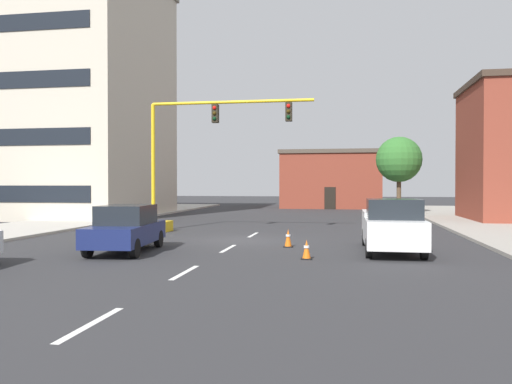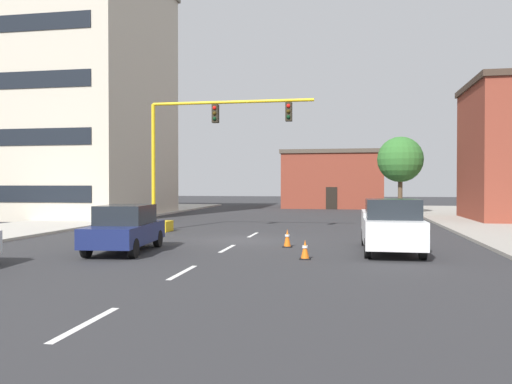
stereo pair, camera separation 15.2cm
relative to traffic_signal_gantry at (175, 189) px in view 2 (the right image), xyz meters
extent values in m
plane|color=#2D2D30|center=(4.35, -3.49, -2.27)|extent=(160.00, 160.00, 0.00)
cube|color=#B2ADA3|center=(-8.63, 4.51, -2.20)|extent=(6.00, 56.00, 0.14)
cube|color=#9E998E|center=(17.34, 4.51, -2.20)|extent=(6.00, 56.00, 0.14)
cube|color=silver|center=(4.35, -17.49, -2.26)|extent=(0.16, 2.40, 0.01)
cube|color=silver|center=(4.35, -11.99, -2.26)|extent=(0.16, 2.40, 0.01)
cube|color=silver|center=(4.35, -6.49, -2.26)|extent=(0.16, 2.40, 0.01)
cube|color=silver|center=(4.35, -0.99, -2.26)|extent=(0.16, 2.40, 0.01)
cube|color=beige|center=(-12.57, 11.42, 7.06)|extent=(13.08, 13.60, 18.65)
cube|color=black|center=(-12.57, 4.59, -0.40)|extent=(10.72, 0.06, 1.10)
cube|color=black|center=(-12.57, 4.59, 3.33)|extent=(10.72, 0.06, 1.10)
cube|color=black|center=(-12.57, 4.59, 7.06)|extent=(10.72, 0.06, 1.10)
cube|color=black|center=(-12.57, 4.59, 10.79)|extent=(10.72, 0.06, 1.10)
cube|color=brown|center=(7.32, 30.15, 0.52)|extent=(10.12, 9.35, 5.58)
cube|color=#4C4238|center=(7.32, 30.15, 3.51)|extent=(10.42, 9.65, 0.40)
cube|color=black|center=(7.32, 25.44, -1.17)|extent=(1.10, 0.06, 2.20)
cube|color=yellow|center=(-1.22, 0.00, -1.99)|extent=(1.80, 1.20, 0.55)
cylinder|color=yellow|center=(-1.22, 0.00, 1.38)|extent=(0.20, 0.20, 6.20)
cylinder|color=yellow|center=(3.03, 0.00, 4.48)|extent=(8.51, 0.16, 0.16)
cube|color=black|center=(2.18, 0.00, 3.91)|extent=(0.32, 0.36, 0.95)
sphere|color=red|center=(2.18, -0.19, 4.18)|extent=(0.20, 0.20, 0.20)
sphere|color=#38280A|center=(2.18, -0.19, 3.90)|extent=(0.20, 0.20, 0.20)
sphere|color=black|center=(2.18, -0.19, 3.62)|extent=(0.20, 0.20, 0.20)
cube|color=black|center=(6.01, 0.00, 3.91)|extent=(0.32, 0.36, 0.95)
sphere|color=red|center=(6.01, -0.19, 4.18)|extent=(0.20, 0.20, 0.20)
sphere|color=#38280A|center=(6.01, -0.19, 3.90)|extent=(0.20, 0.20, 0.20)
sphere|color=black|center=(6.01, -0.19, 3.62)|extent=(0.20, 0.20, 0.20)
cylinder|color=brown|center=(13.11, 17.17, -0.70)|extent=(0.36, 0.36, 3.12)
sphere|color=#33702D|center=(13.11, 17.17, 2.24)|extent=(3.68, 3.68, 3.68)
cube|color=white|center=(10.56, -6.33, -1.45)|extent=(2.01, 5.40, 0.95)
cube|color=#1E2328|center=(10.56, -7.23, -0.63)|extent=(1.84, 1.80, 0.70)
cube|color=white|center=(10.55, -5.15, -0.90)|extent=(2.00, 2.81, 0.16)
cylinder|color=black|center=(11.46, -8.17, -1.93)|extent=(0.22, 0.68, 0.68)
cylinder|color=black|center=(9.66, -8.17, -1.93)|extent=(0.22, 0.68, 0.68)
cylinder|color=black|center=(11.45, -4.50, -1.93)|extent=(0.22, 0.68, 0.68)
cylinder|color=black|center=(9.65, -4.50, -1.93)|extent=(0.22, 0.68, 0.68)
cube|color=navy|center=(0.84, -8.13, -1.58)|extent=(2.27, 4.66, 0.70)
cube|color=#1E2328|center=(0.84, -8.03, -0.88)|extent=(1.91, 2.45, 0.70)
cylinder|color=black|center=(-0.12, -6.69, -1.93)|extent=(0.28, 0.70, 0.68)
cylinder|color=black|center=(1.52, -6.53, -1.93)|extent=(0.28, 0.70, 0.68)
cylinder|color=black|center=(0.17, -9.73, -1.93)|extent=(0.28, 0.70, 0.68)
cylinder|color=black|center=(1.81, -9.57, -1.93)|extent=(0.28, 0.70, 0.68)
cube|color=black|center=(6.61, -5.62, -2.25)|extent=(0.36, 0.36, 0.04)
cone|color=orange|center=(6.61, -5.62, -1.88)|extent=(0.28, 0.28, 0.69)
cylinder|color=white|center=(6.61, -5.62, -1.80)|extent=(0.19, 0.19, 0.08)
cube|color=black|center=(7.58, -8.81, -2.25)|extent=(0.36, 0.36, 0.04)
cone|color=orange|center=(7.58, -8.81, -1.92)|extent=(0.28, 0.28, 0.62)
cylinder|color=white|center=(7.58, -8.81, -1.84)|extent=(0.19, 0.19, 0.08)
camera|label=1|loc=(8.88, -26.13, 0.27)|focal=36.31mm
camera|label=2|loc=(9.03, -26.10, 0.27)|focal=36.31mm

